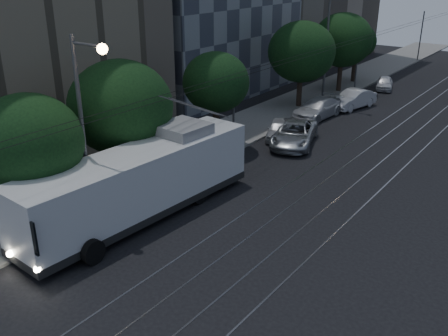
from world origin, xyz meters
The scene contains 18 objects.
ground centered at (0.00, 0.00, 0.00)m, with size 120.00×120.00×0.00m, color black.
sidewalk centered at (-7.50, 20.00, 0.07)m, with size 5.00×90.00×0.15m, color slate.
tram_rails centered at (2.50, 20.00, 0.01)m, with size 4.52×90.00×0.02m.
overhead_wires centered at (-4.97, 20.00, 3.47)m, with size 2.23×90.00×6.00m.
trolleybus centered at (-3.57, 0.03, 1.81)m, with size 3.49×13.24×5.63m.
pickup_silver centered at (-2.70, 13.44, 0.78)m, with size 2.58×5.59×1.55m, color #A8ACB0.
car_white_a centered at (-4.22, 14.00, 0.64)m, with size 1.52×3.77×1.28m, color #B1B2B6.
car_white_b centered at (-4.30, 20.16, 0.76)m, with size 2.13×5.24×1.52m, color #BABABE.
car_white_c centered at (-3.15, 24.50, 0.77)m, with size 1.64×4.69×1.54m, color silver.
car_white_d centered at (-3.34, 32.64, 0.63)m, with size 1.48×3.68×1.25m, color silver.
tree_0 centered at (-6.50, -3.77, 4.25)m, with size 4.79×4.79×6.42m.
tree_1 centered at (-6.92, 2.01, 4.47)m, with size 5.53×5.53×6.97m.
tree_2 centered at (-6.50, 9.73, 4.44)m, with size 4.27×4.27×6.38m.
tree_3 centered at (-6.97, 22.00, 4.68)m, with size 5.54×5.54×7.19m.
tree_4 centered at (-6.50, 29.07, 4.86)m, with size 5.47×5.47×7.34m.
tree_5 centered at (-7.00, 33.72, 4.16)m, with size 3.89×3.89×5.94m.
streetlamp_near centered at (-4.80, -1.85, 5.35)m, with size 2.16×0.44×8.76m.
streetlamp_far centered at (-5.38, 24.16, 6.39)m, with size 2.56×0.44×10.68m.
Camera 1 is at (12.44, -15.18, 11.52)m, focal length 40.00 mm.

